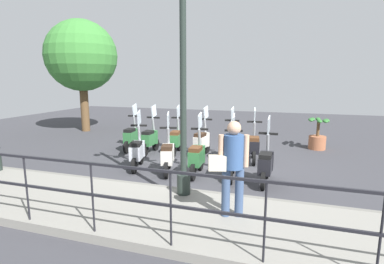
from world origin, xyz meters
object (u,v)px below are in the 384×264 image
(scooter_near_4, at_px, (137,151))
(scooter_far_5, at_px, (132,136))
(scooter_near_0, at_px, (266,164))
(scooter_near_3, at_px, (168,155))
(lamp_post_near, at_px, (183,89))
(pedestrian_with_bag, at_px, (232,162))
(scooter_far_3, at_px, (176,139))
(scooter_near_1, at_px, (232,159))
(potted_palm, at_px, (318,136))
(scooter_far_0, at_px, (254,145))
(tree_large, at_px, (81,56))
(scooter_far_1, at_px, (230,143))
(scooter_near_2, at_px, (197,156))
(scooter_far_2, at_px, (202,141))

(scooter_near_4, xyz_separation_m, scooter_far_5, (1.76, 1.15, 0.00))
(scooter_near_0, relative_size, scooter_near_3, 1.00)
(lamp_post_near, relative_size, pedestrian_with_bag, 2.89)
(scooter_near_4, xyz_separation_m, scooter_far_3, (1.80, -0.43, 0.00))
(scooter_near_1, height_order, scooter_far_3, same)
(scooter_near_3, height_order, scooter_far_3, same)
(potted_palm, relative_size, scooter_near_1, 0.69)
(scooter_near_0, bearing_deg, scooter_near_1, 81.17)
(scooter_far_0, bearing_deg, scooter_near_1, 160.81)
(pedestrian_with_bag, relative_size, scooter_near_3, 1.03)
(scooter_near_4, bearing_deg, scooter_far_3, -28.74)
(scooter_far_0, bearing_deg, scooter_near_3, 124.02)
(scooter_near_0, bearing_deg, tree_large, 62.98)
(scooter_far_3, bearing_deg, scooter_far_1, -101.32)
(scooter_near_2, xyz_separation_m, scooter_far_1, (1.75, -0.49, 0.00))
(scooter_near_3, xyz_separation_m, scooter_far_3, (1.91, 0.49, 0.00))
(scooter_near_2, bearing_deg, lamp_post_near, -175.83)
(pedestrian_with_bag, xyz_separation_m, scooter_near_4, (2.30, 2.95, -0.60))
(lamp_post_near, distance_m, scooter_far_1, 3.77)
(pedestrian_with_bag, bearing_deg, tree_large, 33.44)
(scooter_near_1, height_order, scooter_near_4, same)
(lamp_post_near, height_order, scooter_far_0, lamp_post_near)
(tree_large, height_order, potted_palm, tree_large)
(potted_palm, xyz_separation_m, scooter_near_1, (-3.88, 2.22, 0.04))
(lamp_post_near, relative_size, scooter_near_2, 2.98)
(tree_large, bearing_deg, scooter_near_2, -123.91)
(tree_large, distance_m, potted_palm, 10.20)
(potted_palm, relative_size, scooter_near_4, 0.69)
(lamp_post_near, relative_size, scooter_far_3, 2.98)
(scooter_near_4, distance_m, scooter_far_3, 1.85)
(scooter_near_0, xyz_separation_m, scooter_near_2, (0.11, 1.67, 0.00))
(scooter_far_2, bearing_deg, scooter_far_1, -86.13)
(pedestrian_with_bag, bearing_deg, scooter_far_5, 29.01)
(scooter_far_0, bearing_deg, scooter_far_2, 78.72)
(scooter_far_3, bearing_deg, potted_palm, -72.82)
(scooter_near_1, bearing_deg, scooter_near_0, -107.38)
(scooter_near_1, relative_size, scooter_near_3, 1.00)
(scooter_near_3, relative_size, scooter_far_3, 1.00)
(scooter_near_2, height_order, scooter_far_1, same)
(scooter_near_4, bearing_deg, scooter_near_3, -112.52)
(scooter_near_2, distance_m, scooter_far_5, 3.35)
(scooter_near_1, relative_size, scooter_far_2, 1.00)
(scooter_far_0, distance_m, scooter_far_2, 1.59)
(scooter_near_2, relative_size, scooter_far_2, 1.00)
(scooter_near_1, height_order, scooter_far_2, same)
(pedestrian_with_bag, relative_size, scooter_near_1, 1.03)
(scooter_near_2, distance_m, scooter_far_0, 2.07)
(scooter_far_3, bearing_deg, tree_large, 55.70)
(lamp_post_near, distance_m, scooter_far_3, 4.11)
(scooter_near_1, relative_size, scooter_far_3, 1.00)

